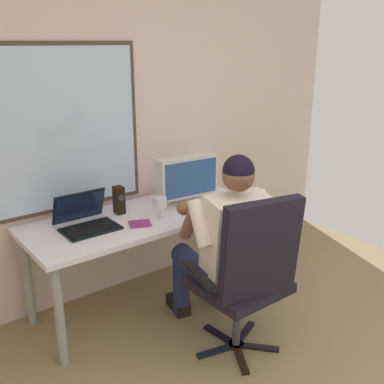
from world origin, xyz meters
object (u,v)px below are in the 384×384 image
at_px(desk_speaker, 119,200).
at_px(cd_case, 140,224).
at_px(person_seated, 225,243).
at_px(wine_glass, 161,203).
at_px(desk, 145,226).
at_px(crt_monitor, 187,178).
at_px(office_chair, 249,271).
at_px(laptop, 85,218).

distance_m(desk_speaker, cd_case, 0.28).
xyz_separation_m(person_seated, wine_glass, (-0.14, 0.51, 0.16)).
bearing_deg(wine_glass, desk, 115.14).
bearing_deg(wine_glass, crt_monitor, 22.33).
xyz_separation_m(office_chair, cd_case, (-0.27, 0.78, 0.11)).
height_order(crt_monitor, desk_speaker, crt_monitor).
height_order(person_seated, desk_speaker, person_seated).
xyz_separation_m(desk, office_chair, (0.15, -0.91, -0.02)).
xyz_separation_m(crt_monitor, cd_case, (-0.51, -0.15, -0.20)).
xyz_separation_m(office_chair, laptop, (-0.57, 0.96, 0.17)).
xyz_separation_m(person_seated, laptop, (-0.63, 0.69, 0.11)).
distance_m(desk, person_seated, 0.67).
height_order(crt_monitor, laptop, crt_monitor).
bearing_deg(office_chair, desk, 99.14).
distance_m(laptop, cd_case, 0.36).
distance_m(wine_glass, cd_case, 0.21).
distance_m(desk, office_chair, 0.92).
bearing_deg(laptop, crt_monitor, -2.62).
bearing_deg(crt_monitor, wine_glass, -157.67).
xyz_separation_m(office_chair, crt_monitor, (0.25, 0.92, 0.31)).
bearing_deg(crt_monitor, laptop, 177.38).
distance_m(desk, desk_speaker, 0.26).
xyz_separation_m(wine_glass, cd_case, (-0.18, -0.01, -0.10)).
bearing_deg(person_seated, office_chair, -101.14).
xyz_separation_m(desk, desk_speaker, (-0.12, 0.13, 0.18)).
bearing_deg(wine_glass, laptop, 160.13).
xyz_separation_m(person_seated, crt_monitor, (0.19, 0.65, 0.25)).
bearing_deg(cd_case, desk, 48.57).
relative_size(desk, crt_monitor, 3.48).
height_order(desk, crt_monitor, crt_monitor).
bearing_deg(person_seated, laptop, 132.37).
height_order(desk, cd_case, cd_case).
bearing_deg(desk, cd_case, -131.43).
bearing_deg(wine_glass, desk_speaker, 125.00).
bearing_deg(cd_case, laptop, 148.92).
xyz_separation_m(desk_speaker, cd_case, (0.00, -0.27, -0.09)).
height_order(person_seated, laptop, person_seated).
relative_size(crt_monitor, cd_case, 2.71).
bearing_deg(laptop, desk_speaker, 15.59).
bearing_deg(laptop, desk, -6.69).
bearing_deg(desk_speaker, person_seated, -67.21).
bearing_deg(cd_case, wine_glass, 3.12).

